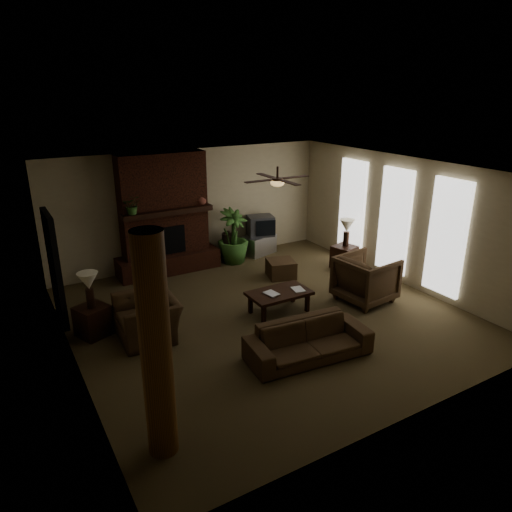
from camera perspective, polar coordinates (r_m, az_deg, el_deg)
room_shell at (r=8.65m, az=1.34°, el=1.09°), size 7.00×7.00×7.00m
fireplace at (r=11.19m, az=-10.93°, el=3.81°), size 2.40×0.70×2.80m
windows at (r=10.94m, az=16.38°, el=4.04°), size 0.08×3.65×2.35m
log_column at (r=5.52m, az=-12.02°, el=-10.97°), size 0.36×0.36×2.80m
doorway at (r=9.35m, az=-23.16°, el=-1.40°), size 0.10×1.00×2.10m
ceiling_fan at (r=8.81m, az=2.60°, el=9.03°), size 1.35×1.35×0.37m
sofa at (r=7.76m, az=6.39°, el=-9.48°), size 2.09×0.80×0.80m
armchair_left at (r=8.46m, az=-13.05°, el=-6.56°), size 0.78×1.16×0.99m
armchair_right at (r=9.86m, az=13.17°, el=-2.44°), size 1.06×1.12×1.06m
coffee_table at (r=9.18m, az=2.82°, el=-4.68°), size 1.20×0.70×0.43m
ottoman at (r=10.93m, az=3.04°, el=-1.53°), size 0.75×0.75×0.40m
tv_stand at (r=12.41m, az=0.37°, el=1.40°), size 0.96×0.72×0.50m
tv at (r=12.27m, az=0.55°, el=3.68°), size 0.76×0.67×0.52m
floor_vase at (r=11.94m, az=-3.33°, el=1.53°), size 0.34×0.34×0.77m
floor_plant at (r=11.78m, az=-2.78°, el=1.03°), size 1.18×1.54×0.76m
side_table_left at (r=8.89m, az=-19.12°, el=-7.42°), size 0.65×0.65×0.55m
lamp_left at (r=8.57m, az=-19.61°, el=-3.16°), size 0.43×0.43×0.65m
side_table_right at (r=11.63m, az=10.60°, el=-0.11°), size 0.61×0.61×0.55m
lamp_right at (r=11.47m, az=10.93°, el=3.40°), size 0.39×0.39×0.65m
mantel_plant at (r=10.56m, az=-14.72°, el=5.75°), size 0.48×0.51×0.33m
mantel_vase at (r=11.19m, az=-6.61°, el=6.76°), size 0.24×0.25×0.22m
book_a at (r=8.93m, az=1.37°, el=-3.99°), size 0.22×0.06×0.29m
book_b at (r=9.17m, az=4.53°, el=-3.38°), size 0.21×0.06×0.29m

